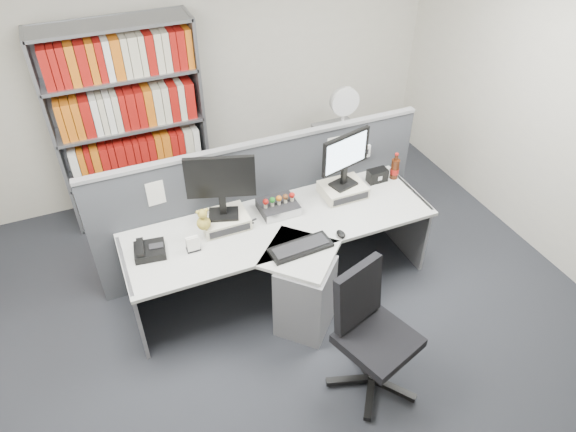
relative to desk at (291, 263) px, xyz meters
name	(u,v)px	position (x,y,z in m)	size (l,w,h in m)	color
ground	(320,351)	(0.00, -0.60, -0.46)	(5.50, 5.50, 0.00)	#2B2D33
room_shell	(331,164)	(0.00, -0.60, 1.33)	(5.04, 5.54, 2.72)	beige
partition	(262,201)	(0.00, 0.65, 0.19)	(3.00, 0.08, 1.27)	#3F4248
desk	(291,263)	(0.00, 0.00, 0.00)	(2.60, 1.20, 0.72)	beige
monitor_riser_left	(224,220)	(-0.43, 0.38, 0.31)	(0.38, 0.31, 0.10)	beige
monitor_riser_right	(343,190)	(0.67, 0.38, 0.31)	(0.38, 0.31, 0.10)	beige
monitor_left	(221,182)	(-0.43, 0.38, 0.70)	(0.53, 0.24, 0.56)	black
monitor_right	(346,156)	(0.67, 0.38, 0.67)	(0.49, 0.21, 0.51)	black
desktop_pc	(278,207)	(0.05, 0.38, 0.31)	(0.32, 0.28, 0.08)	black
figurines	(279,199)	(0.05, 0.37, 0.40)	(0.29, 0.05, 0.09)	beige
keyboard	(301,247)	(0.03, -0.13, 0.28)	(0.51, 0.22, 0.03)	black
mouse	(341,234)	(0.39, -0.12, 0.28)	(0.06, 0.10, 0.04)	black
desk_phone	(149,250)	(-1.08, 0.27, 0.30)	(0.26, 0.24, 0.10)	black
desk_calendar	(193,245)	(-0.75, 0.18, 0.32)	(0.11, 0.08, 0.13)	black
plush_toy	(203,221)	(-0.62, 0.28, 0.45)	(0.11, 0.11, 0.19)	#A69337
speaker	(377,175)	(1.06, 0.44, 0.32)	(0.18, 0.10, 0.12)	black
cola_bottle	(395,169)	(1.23, 0.43, 0.36)	(0.08, 0.08, 0.26)	#3F190A
shelving_unit	(131,128)	(-0.90, 1.85, 0.52)	(1.41, 0.40, 2.00)	gray
filing_cabinet	(340,160)	(1.20, 1.40, -0.11)	(0.45, 0.61, 0.70)	gray
desk_fan	(344,105)	(1.20, 1.40, 0.57)	(0.31, 0.18, 0.51)	white
office_chair	(370,329)	(0.21, -0.93, 0.09)	(0.68, 0.66, 1.02)	silver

